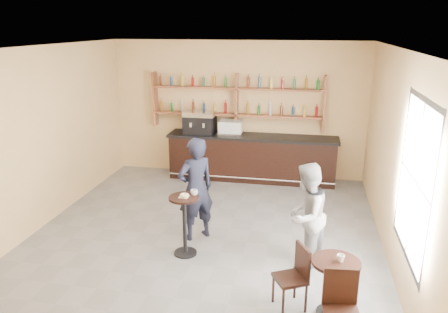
% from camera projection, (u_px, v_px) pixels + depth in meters
% --- Properties ---
extents(floor, '(7.00, 7.00, 0.00)m').
position_uv_depth(floor, '(204.00, 238.00, 7.55)').
color(floor, slate).
rests_on(floor, ground).
extents(ceiling, '(7.00, 7.00, 0.00)m').
position_uv_depth(ceiling, '(201.00, 48.00, 6.61)').
color(ceiling, white).
rests_on(ceiling, wall_back).
extents(wall_back, '(7.00, 0.00, 7.00)m').
position_uv_depth(wall_back, '(237.00, 109.00, 10.37)').
color(wall_back, '#E2BA80').
rests_on(wall_back, floor).
extents(wall_front, '(7.00, 0.00, 7.00)m').
position_uv_depth(wall_front, '(107.00, 258.00, 3.80)').
color(wall_front, '#E2BA80').
rests_on(wall_front, floor).
extents(wall_left, '(0.00, 7.00, 7.00)m').
position_uv_depth(wall_left, '(36.00, 140.00, 7.63)').
color(wall_left, '#E2BA80').
rests_on(wall_left, floor).
extents(wall_right, '(0.00, 7.00, 7.00)m').
position_uv_depth(wall_right, '(397.00, 160.00, 6.53)').
color(wall_right, '#E2BA80').
rests_on(wall_right, floor).
extents(window_pane, '(0.00, 2.00, 2.00)m').
position_uv_depth(window_pane, '(415.00, 181.00, 5.38)').
color(window_pane, white).
rests_on(window_pane, wall_right).
extents(window_frame, '(0.04, 1.70, 2.10)m').
position_uv_depth(window_frame, '(415.00, 181.00, 5.38)').
color(window_frame, black).
rests_on(window_frame, wall_right).
extents(shelf_unit, '(4.00, 0.26, 1.40)m').
position_uv_depth(shelf_unit, '(237.00, 102.00, 10.18)').
color(shelf_unit, brown).
rests_on(shelf_unit, wall_back).
extents(liquor_bottles, '(3.68, 0.10, 1.00)m').
position_uv_depth(liquor_bottles, '(237.00, 94.00, 10.13)').
color(liquor_bottles, '#8C5919').
rests_on(liquor_bottles, shelf_unit).
extents(bar_counter, '(3.95, 0.77, 1.07)m').
position_uv_depth(bar_counter, '(252.00, 157.00, 10.27)').
color(bar_counter, black).
rests_on(bar_counter, floor).
extents(espresso_machine, '(0.73, 0.48, 0.52)m').
position_uv_depth(espresso_machine, '(200.00, 122.00, 10.27)').
color(espresso_machine, black).
rests_on(espresso_machine, bar_counter).
extents(pastry_case, '(0.55, 0.44, 0.33)m').
position_uv_depth(pastry_case, '(231.00, 128.00, 10.16)').
color(pastry_case, silver).
rests_on(pastry_case, bar_counter).
extents(pedestal_table, '(0.57, 0.57, 0.99)m').
position_uv_depth(pedestal_table, '(185.00, 226.00, 6.90)').
color(pedestal_table, black).
rests_on(pedestal_table, floor).
extents(napkin, '(0.15, 0.15, 0.00)m').
position_uv_depth(napkin, '(184.00, 197.00, 6.76)').
color(napkin, white).
rests_on(napkin, pedestal_table).
extents(donut, '(0.17, 0.17, 0.05)m').
position_uv_depth(donut, '(184.00, 195.00, 6.74)').
color(donut, '#D2814D').
rests_on(donut, napkin).
extents(cup_pedestal, '(0.14, 0.14, 0.09)m').
position_uv_depth(cup_pedestal, '(194.00, 192.00, 6.81)').
color(cup_pedestal, white).
rests_on(cup_pedestal, pedestal_table).
extents(man_main, '(0.77, 0.75, 1.78)m').
position_uv_depth(man_main, '(196.00, 189.00, 7.33)').
color(man_main, black).
rests_on(man_main, floor).
extents(cafe_table, '(0.71, 0.71, 0.77)m').
position_uv_depth(cafe_table, '(334.00, 288.00, 5.46)').
color(cafe_table, black).
rests_on(cafe_table, floor).
extents(cup_cafe, '(0.11, 0.11, 0.09)m').
position_uv_depth(cup_cafe, '(341.00, 258.00, 5.33)').
color(cup_cafe, white).
rests_on(cup_cafe, cafe_table).
extents(chair_west, '(0.50, 0.50, 0.86)m').
position_uv_depth(chair_west, '(290.00, 278.00, 5.59)').
color(chair_west, black).
rests_on(chair_west, floor).
extents(chair_south, '(0.44, 0.44, 0.92)m').
position_uv_depth(chair_south, '(341.00, 313.00, 4.86)').
color(chair_south, black).
rests_on(chair_south, floor).
extents(patron_second, '(0.88, 0.97, 1.62)m').
position_uv_depth(patron_second, '(306.00, 215.00, 6.51)').
color(patron_second, gray).
rests_on(patron_second, floor).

